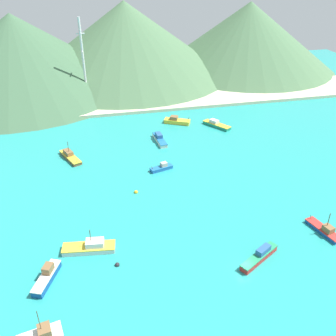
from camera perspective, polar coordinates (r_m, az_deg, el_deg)
name	(u,v)px	position (r m, az deg, el deg)	size (l,w,h in m)	color
ground	(200,189)	(99.36, 4.90, -3.20)	(260.00, 280.00, 0.50)	teal
fishing_boat_0	(216,124)	(135.48, 7.44, 6.65)	(8.27, 10.57, 2.31)	#198466
fishing_boat_1	(260,256)	(79.47, 13.91, -13.02)	(10.03, 6.90, 2.53)	red
fishing_boat_3	(90,247)	(80.93, -11.86, -11.80)	(11.29, 4.62, 5.48)	silver
fishing_boat_4	(47,277)	(76.79, -18.11, -15.59)	(5.36, 8.77, 2.96)	#14478C
fishing_boat_5	(162,167)	(106.78, -0.96, 0.08)	(6.99, 3.73, 2.16)	#1E5BA8
fishing_boat_6	(160,139)	(123.12, -1.29, 4.47)	(3.15, 10.48, 2.48)	silver
fishing_boat_7	(70,156)	(116.43, -14.84, 1.76)	(6.80, 11.07, 5.58)	brown
fishing_boat_8	(324,230)	(90.71, 22.88, -8.75)	(4.38, 9.26, 5.58)	#14478C
fishing_boat_9	(177,121)	(137.12, 1.34, 7.26)	(9.86, 7.16, 2.92)	gold
buoy_0	(136,192)	(97.25, -4.93, -3.71)	(1.00, 1.00, 1.00)	gold
buoy_1	(117,265)	(77.27, -7.81, -14.53)	(0.94, 0.94, 0.94)	#232328
beach_strip	(152,100)	(158.98, -2.54, 10.39)	(247.00, 25.69, 1.20)	beige
hill_west	(17,53)	(183.23, -22.25, 16.08)	(102.20, 102.20, 32.68)	#3D6042
hill_central	(125,40)	(190.71, -6.57, 18.92)	(102.96, 102.96, 35.59)	#476B47
hill_east	(248,36)	(208.51, 12.17, 19.16)	(92.72, 92.72, 33.68)	#476B47
radio_tower	(83,61)	(157.11, -12.89, 15.75)	(3.36, 2.68, 33.55)	silver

